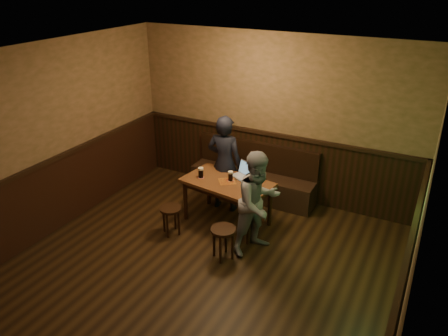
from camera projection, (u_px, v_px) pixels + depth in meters
room at (186, 200)px, 5.13m from camera, size 5.04×6.04×2.84m
bench at (253, 180)px, 7.63m from camera, size 2.20×0.50×0.95m
pub_table at (227, 187)px, 6.70m from camera, size 1.43×0.94×0.72m
stool_left at (171, 213)px, 6.51m from camera, size 0.36×0.36×0.45m
stool_right at (223, 234)px, 5.95m from camera, size 0.41×0.41×0.47m
pint_left at (201, 173)px, 6.75m from camera, size 0.11×0.11×0.17m
pint_mid at (231, 176)px, 6.65m from camera, size 0.10×0.10×0.16m
pint_right at (250, 188)px, 6.30m from camera, size 0.10×0.10×0.15m
laptop at (243, 173)px, 6.79m from camera, size 0.40×0.36×0.23m
menu at (252, 197)px, 6.20m from camera, size 0.22×0.15×0.00m
person_suit at (225, 163)px, 7.04m from camera, size 0.61×0.42×1.62m
person_grey at (258, 203)px, 5.98m from camera, size 0.83×0.91×1.50m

